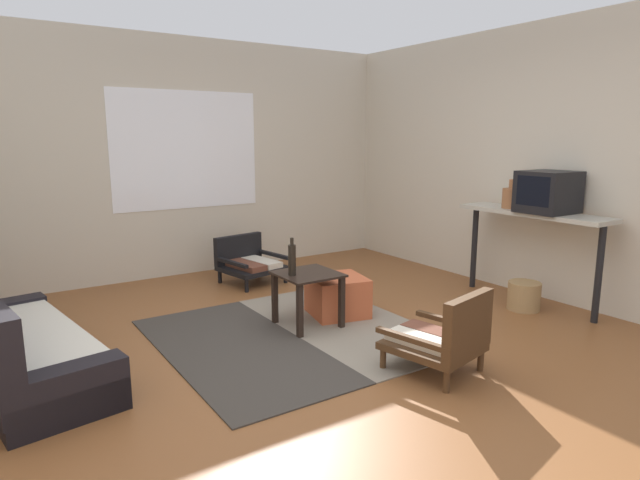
% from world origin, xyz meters
% --- Properties ---
extents(ground_plane, '(7.80, 7.80, 0.00)m').
position_xyz_m(ground_plane, '(0.00, 0.00, 0.00)').
color(ground_plane, brown).
extents(far_wall_with_window, '(5.60, 0.13, 2.70)m').
position_xyz_m(far_wall_with_window, '(0.00, 3.06, 1.35)').
color(far_wall_with_window, beige).
rests_on(far_wall_with_window, ground).
extents(side_wall_right, '(0.12, 6.60, 2.70)m').
position_xyz_m(side_wall_right, '(2.66, 0.30, 1.35)').
color(side_wall_right, beige).
rests_on(side_wall_right, ground).
extents(area_rug, '(2.06, 2.11, 0.01)m').
position_xyz_m(area_rug, '(-0.04, 0.56, 0.01)').
color(area_rug, '#38332D').
rests_on(area_rug, ground).
extents(couch, '(0.94, 1.89, 0.69)m').
position_xyz_m(couch, '(-1.99, 0.90, 0.21)').
color(couch, black).
rests_on(couch, ground).
extents(coffee_table, '(0.49, 0.49, 0.47)m').
position_xyz_m(coffee_table, '(0.18, 0.69, 0.36)').
color(coffee_table, black).
rests_on(coffee_table, ground).
extents(armchair_by_window, '(0.71, 0.69, 0.51)m').
position_xyz_m(armchair_by_window, '(0.39, 2.26, 0.24)').
color(armchair_by_window, black).
rests_on(armchair_by_window, ground).
extents(armchair_striped_foreground, '(0.65, 0.69, 0.59)m').
position_xyz_m(armchair_striped_foreground, '(0.45, -0.61, 0.26)').
color(armchair_striped_foreground, '#472D19').
rests_on(armchair_striped_foreground, ground).
extents(ottoman_orange, '(0.57, 0.57, 0.36)m').
position_xyz_m(ottoman_orange, '(0.55, 0.78, 0.18)').
color(ottoman_orange, '#BC5633').
rests_on(ottoman_orange, ground).
extents(console_shelf, '(0.38, 1.48, 0.91)m').
position_xyz_m(console_shelf, '(2.32, 0.06, 0.79)').
color(console_shelf, '#B2AD9E').
rests_on(console_shelf, ground).
extents(crt_television, '(0.46, 0.43, 0.38)m').
position_xyz_m(crt_television, '(2.31, -0.08, 1.10)').
color(crt_television, black).
rests_on(crt_television, console_shelf).
extents(clay_vase, '(0.22, 0.22, 0.28)m').
position_xyz_m(clay_vase, '(2.32, 0.29, 1.02)').
color(clay_vase, '#935B38').
rests_on(clay_vase, console_shelf).
extents(glass_bottle, '(0.06, 0.06, 0.32)m').
position_xyz_m(glass_bottle, '(0.03, 0.70, 0.60)').
color(glass_bottle, black).
rests_on(glass_bottle, coffee_table).
extents(wicker_basket, '(0.30, 0.30, 0.26)m').
position_xyz_m(wicker_basket, '(2.11, -0.05, 0.13)').
color(wicker_basket, '#9E7A4C').
rests_on(wicker_basket, ground).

